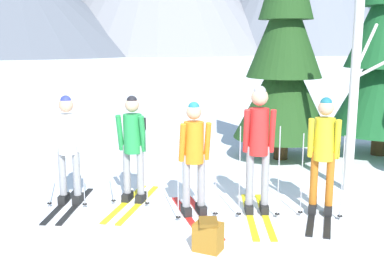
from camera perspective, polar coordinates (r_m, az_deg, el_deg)
ground_plane at (r=7.17m, az=-1.43°, el=-8.83°), size 400.00×400.00×0.00m
skier_in_white at (r=7.34m, az=-14.67°, el=-1.35°), size 0.61×1.61×1.67m
skier_in_green at (r=7.25m, az=-7.07°, el=-1.09°), size 0.74×1.77×1.65m
skier_in_orange at (r=6.65m, az=0.19°, el=-2.25°), size 0.69×1.75×1.63m
skier_in_red at (r=6.73m, az=7.97°, el=-1.13°), size 0.61×1.80×1.85m
skier_in_yellow at (r=6.94m, az=15.50°, el=-1.74°), size 0.79×1.62×1.69m
pine_tree_far at (r=9.88m, az=11.04°, el=9.63°), size 2.00×2.00×4.83m
birch_tree_tall at (r=8.06m, az=18.98°, el=4.97°), size 0.86×0.77×3.24m
backpack_on_snow_front at (r=5.77m, az=1.95°, el=-12.02°), size 0.39×0.36×0.38m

